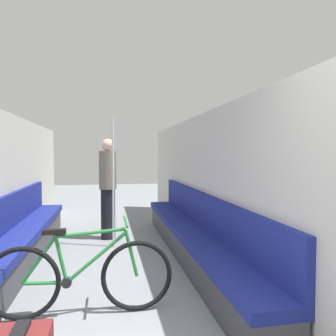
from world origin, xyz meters
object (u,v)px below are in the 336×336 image
at_px(bench_seat_row_left, 15,246).
at_px(grab_pole_near, 113,184).
at_px(bench_seat_row_right, 192,238).
at_px(bicycle, 81,277).
at_px(passenger_standing, 108,187).

height_order(bench_seat_row_left, grab_pole_near, grab_pole_near).
height_order(bench_seat_row_right, bicycle, bench_seat_row_right).
relative_size(bicycle, grab_pole_near, 0.82).
xyz_separation_m(bench_seat_row_right, bicycle, (-1.41, -1.37, 0.05)).
bearing_deg(bench_seat_row_left, grab_pole_near, 34.37).
relative_size(bench_seat_row_left, grab_pole_near, 2.41).
bearing_deg(bench_seat_row_left, bench_seat_row_right, 0.00).
distance_m(bench_seat_row_left, bench_seat_row_right, 2.33).
distance_m(bench_seat_row_right, bicycle, 1.97).
xyz_separation_m(bench_seat_row_left, bench_seat_row_right, (2.33, 0.00, 0.00)).
bearing_deg(bicycle, passenger_standing, 69.25).
relative_size(bench_seat_row_right, grab_pole_near, 2.41).
xyz_separation_m(bench_seat_row_left, bicycle, (0.92, -1.37, 0.05)).
bearing_deg(grab_pole_near, bench_seat_row_right, -38.66).
bearing_deg(bench_seat_row_right, passenger_standing, 130.13).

